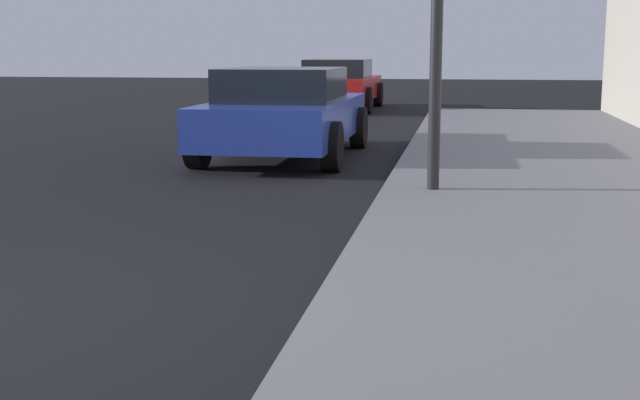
# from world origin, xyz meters

# --- Properties ---
(car_blue) EXTENTS (1.98, 4.19, 1.27)m
(car_blue) POSITION_xyz_m (0.29, 7.53, 0.65)
(car_blue) COLOR #233899
(car_blue) RESTS_ON ground_plane
(car_red) EXTENTS (1.94, 4.25, 1.27)m
(car_red) POSITION_xyz_m (-0.39, 17.34, 0.65)
(car_red) COLOR red
(car_red) RESTS_ON ground_plane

